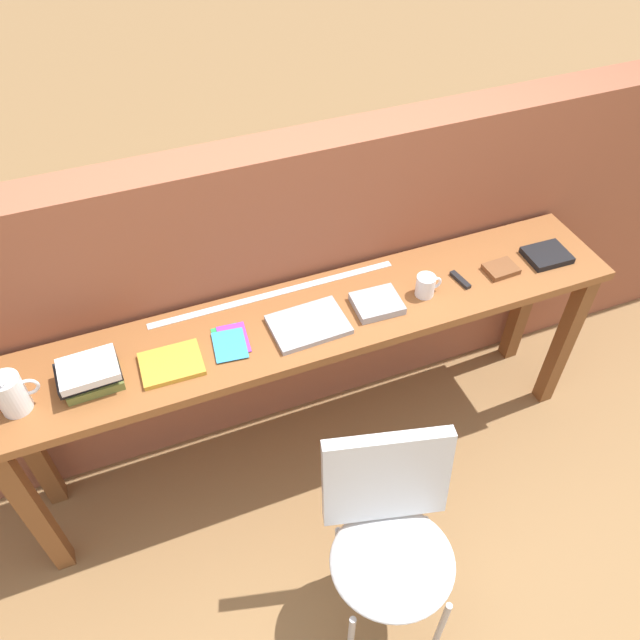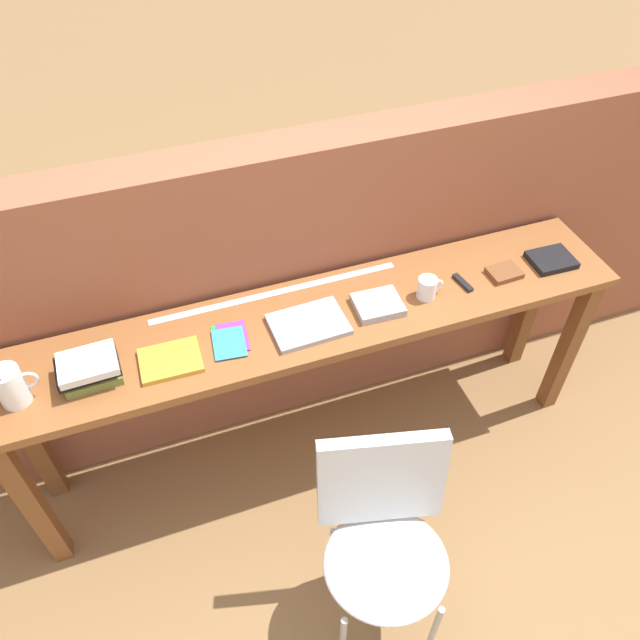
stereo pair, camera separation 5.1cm
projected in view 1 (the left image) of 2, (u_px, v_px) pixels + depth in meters
name	position (u px, v px, depth m)	size (l,w,h in m)	color
ground_plane	(340.00, 495.00, 2.84)	(40.00, 40.00, 0.00)	olive
brick_wall_back	(288.00, 290.00, 2.74)	(6.00, 0.20, 1.43)	#935138
sideboard	(315.00, 339.00, 2.50)	(2.50, 0.44, 0.88)	brown
chair_white_moulded	(390.00, 533.00, 2.16)	(0.53, 0.54, 0.89)	silver
pitcher_white	(11.00, 393.00, 2.04)	(0.14, 0.10, 0.18)	white
book_stack_leftmost	(90.00, 374.00, 2.13)	(0.22, 0.17, 0.10)	olive
magazine_cycling	(171.00, 364.00, 2.22)	(0.22, 0.17, 0.02)	gold
pamphlet_pile_colourful	(231.00, 342.00, 2.30)	(0.15, 0.19, 0.01)	green
book_open_centre	(309.00, 325.00, 2.35)	(0.28, 0.20, 0.02)	#9E9EA3
book_grey_hardcover	(377.00, 304.00, 2.42)	(0.18, 0.16, 0.03)	#9E9EA3
mug	(426.00, 285.00, 2.45)	(0.11, 0.08, 0.09)	white
multitool_folded	(460.00, 280.00, 2.53)	(0.02, 0.11, 0.02)	black
leather_journal_brown	(501.00, 269.00, 2.57)	(0.13, 0.10, 0.02)	brown
book_repair_rightmost	(547.00, 255.00, 2.63)	(0.18, 0.15, 0.03)	black
ruler_metal_back_edge	(275.00, 294.00, 2.49)	(1.02, 0.03, 0.00)	silver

